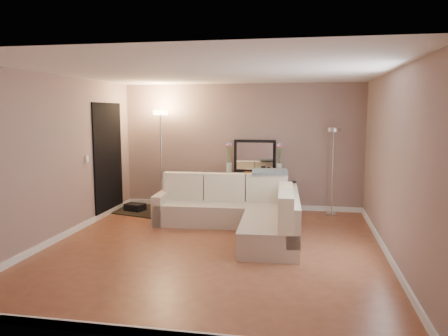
% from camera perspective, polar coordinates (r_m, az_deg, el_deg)
% --- Properties ---
extents(floor, '(5.00, 5.50, 0.01)m').
position_cam_1_polar(floor, '(6.71, -1.27, -10.28)').
color(floor, brown).
rests_on(floor, ground).
extents(ceiling, '(5.00, 5.50, 0.01)m').
position_cam_1_polar(ceiling, '(6.42, -1.34, 12.51)').
color(ceiling, white).
rests_on(ceiling, ground).
extents(wall_back, '(5.00, 0.02, 2.60)m').
position_cam_1_polar(wall_back, '(9.14, 2.25, 2.81)').
color(wall_back, gray).
rests_on(wall_back, ground).
extents(wall_front, '(5.00, 0.02, 2.60)m').
position_cam_1_polar(wall_front, '(3.81, -9.87, -3.85)').
color(wall_front, gray).
rests_on(wall_front, ground).
extents(wall_left, '(0.02, 5.50, 2.60)m').
position_cam_1_polar(wall_left, '(7.37, -20.78, 1.21)').
color(wall_left, gray).
rests_on(wall_left, ground).
extents(wall_right, '(0.02, 5.50, 2.60)m').
position_cam_1_polar(wall_right, '(6.41, 21.22, 0.33)').
color(wall_right, gray).
rests_on(wall_right, ground).
extents(baseboard_back, '(5.00, 0.03, 0.10)m').
position_cam_1_polar(baseboard_back, '(9.30, 2.19, -4.90)').
color(baseboard_back, white).
rests_on(baseboard_back, ground).
extents(baseboard_front, '(5.00, 0.03, 0.10)m').
position_cam_1_polar(baseboard_front, '(4.25, -9.34, -20.53)').
color(baseboard_front, white).
rests_on(baseboard_front, ground).
extents(baseboard_left, '(0.03, 5.50, 0.10)m').
position_cam_1_polar(baseboard_left, '(7.59, -20.18, -8.22)').
color(baseboard_left, white).
rests_on(baseboard_left, ground).
extents(baseboard_right, '(0.03, 5.50, 0.10)m').
position_cam_1_polar(baseboard_right, '(6.67, 20.49, -10.38)').
color(baseboard_right, white).
rests_on(baseboard_right, ground).
extents(doorway, '(0.02, 1.20, 2.20)m').
position_cam_1_polar(doorway, '(8.87, -14.86, 1.12)').
color(doorway, black).
rests_on(doorway, ground).
extents(switch_plate, '(0.02, 0.08, 0.12)m').
position_cam_1_polar(switch_plate, '(8.10, -17.45, 1.16)').
color(switch_plate, white).
rests_on(switch_plate, ground).
extents(sectional_sofa, '(2.66, 2.47, 0.89)m').
position_cam_1_polar(sectional_sofa, '(7.55, 2.38, -5.63)').
color(sectional_sofa, beige).
rests_on(sectional_sofa, floor).
extents(throw_blanket, '(0.68, 0.43, 0.09)m').
position_cam_1_polar(throw_blanket, '(8.03, 6.00, -0.48)').
color(throw_blanket, slate).
rests_on(throw_blanket, sectional_sofa).
extents(console_table, '(1.22, 0.36, 0.75)m').
position_cam_1_polar(console_table, '(8.98, 3.42, -2.94)').
color(console_table, black).
rests_on(console_table, floor).
extents(leaning_mirror, '(0.86, 0.07, 0.67)m').
position_cam_1_polar(leaning_mirror, '(9.02, 4.04, 1.55)').
color(leaning_mirror, black).
rests_on(leaning_mirror, console_table).
extents(table_decor, '(0.52, 0.12, 0.12)m').
position_cam_1_polar(table_decor, '(8.87, 3.90, -0.59)').
color(table_decor, '#CC6824').
rests_on(table_decor, console_table).
extents(flower_vase_left, '(0.14, 0.12, 0.64)m').
position_cam_1_polar(flower_vase_left, '(8.93, 0.66, 1.04)').
color(flower_vase_left, silver).
rests_on(flower_vase_left, console_table).
extents(flower_vase_right, '(0.14, 0.12, 0.64)m').
position_cam_1_polar(flower_vase_right, '(8.85, 7.26, 0.91)').
color(flower_vase_right, silver).
rests_on(flower_vase_right, console_table).
extents(floor_lamp_lit, '(0.36, 0.36, 2.05)m').
position_cam_1_polar(floor_lamp_lit, '(9.17, -8.24, 3.69)').
color(floor_lamp_lit, silver).
rests_on(floor_lamp_lit, floor).
extents(floor_lamp_unlit, '(0.29, 0.29, 1.72)m').
position_cam_1_polar(floor_lamp_unlit, '(8.73, 14.08, 1.80)').
color(floor_lamp_unlit, silver).
rests_on(floor_lamp_unlit, floor).
extents(charcoal_rug, '(1.56, 1.33, 0.02)m').
position_cam_1_polar(charcoal_rug, '(9.12, -10.04, -5.52)').
color(charcoal_rug, black).
rests_on(charcoal_rug, floor).
extents(black_bag, '(0.44, 0.36, 0.25)m').
position_cam_1_polar(black_bag, '(9.16, -11.54, -5.33)').
color(black_bag, black).
rests_on(black_bag, charcoal_rug).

